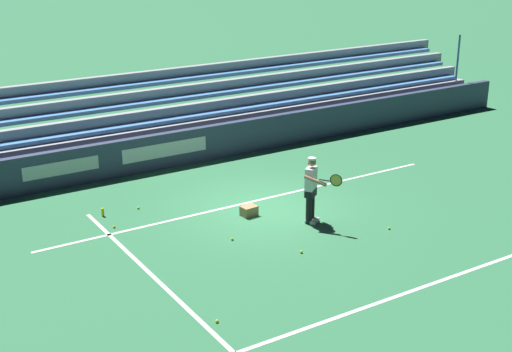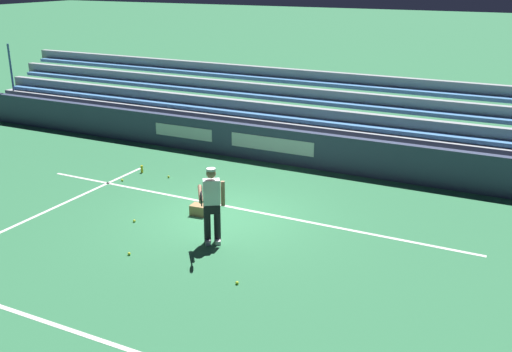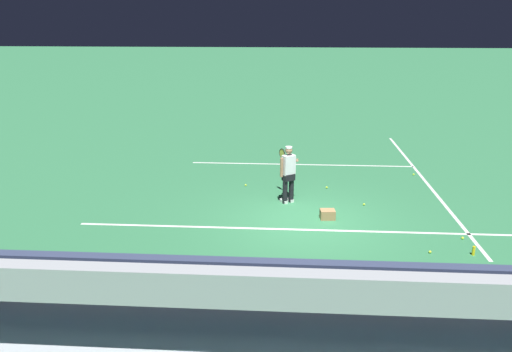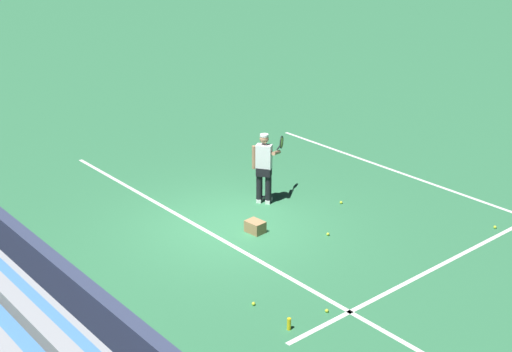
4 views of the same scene
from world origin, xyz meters
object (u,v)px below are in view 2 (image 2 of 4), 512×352
object	(u,v)px
tennis_ball_far_left	(169,177)
water_bottle	(142,169)
ball_box_cardboard	(199,210)
tennis_ball_far_right	(122,180)
tennis_player	(212,205)
tennis_ball_on_baseline	(134,221)
tennis_ball_stray_back	(129,254)
tennis_ball_near_player	(237,283)

from	to	relation	value
tennis_ball_far_left	water_bottle	world-z (taller)	water_bottle
ball_box_cardboard	tennis_ball_far_right	world-z (taller)	ball_box_cardboard
tennis_player	tennis_ball_far_right	world-z (taller)	tennis_player
tennis_ball_on_baseline	tennis_ball_stray_back	xyz separation A→B (m)	(-0.99, 1.45, 0.00)
tennis_ball_stray_back	tennis_ball_far_right	distance (m)	4.79
ball_box_cardboard	tennis_ball_far_right	size ratio (longest dim) A/B	6.06
tennis_ball_stray_back	tennis_ball_far_right	bearing A→B (deg)	-49.58
tennis_player	ball_box_cardboard	size ratio (longest dim) A/B	4.29
tennis_ball_on_baseline	tennis_ball_far_right	xyz separation A→B (m)	(2.12, -2.19, 0.00)
tennis_ball_far_left	tennis_ball_on_baseline	size ratio (longest dim) A/B	1.00
tennis_ball_near_player	water_bottle	size ratio (longest dim) A/B	0.30
tennis_player	tennis_ball_stray_back	bearing A→B (deg)	46.85
tennis_player	tennis_ball_stray_back	distance (m)	2.02
ball_box_cardboard	water_bottle	bearing A→B (deg)	-31.48
ball_box_cardboard	tennis_ball_on_baseline	world-z (taller)	ball_box_cardboard
ball_box_cardboard	tennis_ball_stray_back	bearing A→B (deg)	86.48
tennis_player	tennis_ball_far_right	size ratio (longest dim) A/B	25.98
ball_box_cardboard	tennis_ball_stray_back	distance (m)	2.55
tennis_ball_far_right	ball_box_cardboard	bearing A→B (deg)	161.32
tennis_ball_stray_back	tennis_ball_far_right	xyz separation A→B (m)	(3.11, -3.65, 0.00)
tennis_player	ball_box_cardboard	bearing A→B (deg)	-47.86
tennis_player	tennis_ball_stray_back	world-z (taller)	tennis_player
water_bottle	tennis_player	bearing A→B (deg)	143.60
tennis_ball_far_left	tennis_ball_near_player	distance (m)	6.55
tennis_ball_far_left	tennis_ball_far_right	bearing A→B (deg)	39.60
ball_box_cardboard	tennis_ball_on_baseline	distance (m)	1.58
tennis_ball_stray_back	water_bottle	world-z (taller)	water_bottle
tennis_ball_on_baseline	water_bottle	bearing A→B (deg)	-55.84
tennis_ball_on_baseline	tennis_player	bearing A→B (deg)	176.95
tennis_player	tennis_ball_far_left	size ratio (longest dim) A/B	25.98
tennis_ball_far_left	tennis_ball_far_right	size ratio (longest dim) A/B	1.00
ball_box_cardboard	tennis_ball_on_baseline	bearing A→B (deg)	43.63
tennis_ball_on_baseline	tennis_ball_stray_back	size ratio (longest dim) A/B	1.00
ball_box_cardboard	tennis_ball_on_baseline	size ratio (longest dim) A/B	6.06
tennis_player	tennis_ball_far_left	xyz separation A→B (m)	(3.35, -3.15, -0.86)
ball_box_cardboard	water_bottle	xyz separation A→B (m)	(3.22, -1.97, -0.02)
tennis_player	tennis_ball_near_player	bearing A→B (deg)	134.52
ball_box_cardboard	tennis_ball_far_right	xyz separation A→B (m)	(3.26, -1.10, -0.10)
tennis_ball_near_player	water_bottle	xyz separation A→B (m)	(5.69, -4.58, 0.08)
tennis_ball_on_baseline	tennis_ball_stray_back	distance (m)	1.76
tennis_ball_near_player	water_bottle	bearing A→B (deg)	-38.83
tennis_ball_far_left	tennis_ball_near_player	world-z (taller)	same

